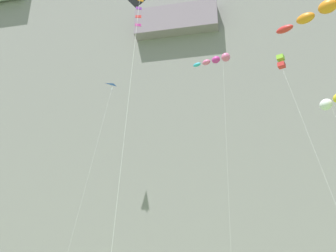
# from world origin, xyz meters

# --- Properties ---
(cliff_face) EXTENTS (180.00, 26.08, 79.87)m
(cliff_face) POSITION_xyz_m (0.00, 54.29, 39.95)
(cliff_face) COLOR gray
(cliff_face) RESTS_ON ground
(kite_delta_far_left) EXTENTS (2.61, 6.00, 22.76)m
(kite_delta_far_left) POSITION_xyz_m (-6.71, 35.51, 21.37)
(kite_delta_far_left) COLOR blue
(kite_delta_far_left) RESTS_ON ground
(kite_box_mid_center) EXTENTS (2.69, 6.39, 20.11)m
(kite_box_mid_center) POSITION_xyz_m (11.64, 28.78, 19.37)
(kite_box_mid_center) COLOR #8CCC33
(kite_box_mid_center) RESTS_ON ground
(kite_windsock_low_center) EXTENTS (4.16, 2.77, 22.99)m
(kite_windsock_low_center) POSITION_xyz_m (5.86, 32.23, 22.54)
(kite_windsock_low_center) COLOR pink
(kite_windsock_low_center) RESTS_ON ground
(kite_windsock_high_center) EXTENTS (5.21, 7.40, 12.07)m
(kite_windsock_high_center) POSITION_xyz_m (11.15, 11.97, 11.64)
(kite_windsock_high_center) COLOR orange
(kite_windsock_high_center) RESTS_ON ground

